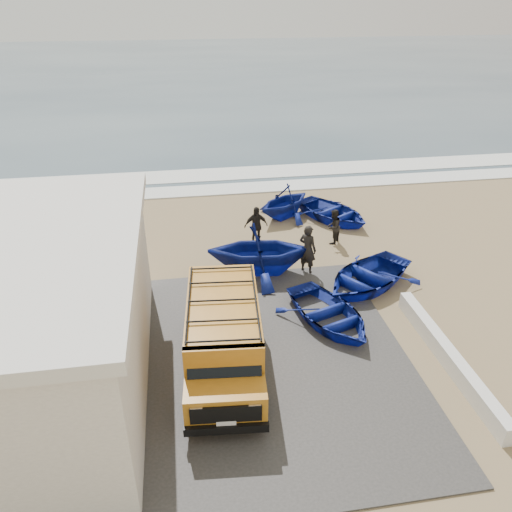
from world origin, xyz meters
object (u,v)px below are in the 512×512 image
boat_mid_left (259,249)px  fisherman_back (256,226)px  fisherman_front (308,249)px  boat_near_left (329,314)px  van (224,335)px  boat_mid_right (333,212)px  fisherman_middle (333,227)px  boat_far_left (285,201)px  boat_near_right (367,276)px  parapet (448,356)px

boat_mid_left → fisherman_back: (0.26, 2.38, -0.16)m
fisherman_front → boat_near_left: bearing=131.9°
van → boat_mid_right: (6.03, 9.45, -0.77)m
fisherman_middle → boat_far_left: bearing=-112.9°
van → boat_far_left: size_ratio=1.73×
boat_near_left → boat_far_left: boat_far_left is taller
boat_near_right → fisherman_middle: 3.59m
parapet → fisherman_middle: 8.09m
parapet → van: 6.46m
boat_mid_right → fisherman_back: fisherman_back is taller
van → fisherman_back: van is taller
van → boat_mid_right: bearing=62.4°
boat_far_left → parapet: bearing=-23.4°
van → boat_near_right: size_ratio=1.30×
van → boat_near_left: size_ratio=1.44×
boat_far_left → boat_mid_right: bearing=36.1°
boat_near_right → parapet: bearing=-24.1°
parapet → fisherman_middle: fisherman_middle is taller
boat_near_left → boat_far_left: size_ratio=1.21×
boat_near_left → fisherman_middle: bearing=52.7°
van → boat_near_right: van is taller
boat_mid_left → boat_far_left: boat_mid_left is taller
parapet → van: van is taller
parapet → boat_mid_left: size_ratio=1.56×
fisherman_front → fisherman_back: (-1.54, 2.58, -0.12)m
fisherman_front → fisherman_middle: fisherman_front is taller
fisherman_front → fisherman_middle: bearing=-83.3°
boat_near_left → fisherman_front: 3.40m
parapet → van: (-6.34, 0.84, 0.89)m
boat_near_left → fisherman_front: bearing=68.7°
fisherman_middle → boat_near_right: bearing=44.0°
van → fisherman_middle: van is taller
boat_mid_left → boat_far_left: size_ratio=1.28×
boat_far_left → fisherman_back: (-1.77, -2.61, 0.06)m
van → fisherman_front: bearing=58.5°
fisherman_back → boat_far_left: bearing=50.4°
parapet → fisherman_front: size_ratio=3.10×
boat_near_right → boat_mid_left: bearing=-147.3°
boat_mid_left → boat_mid_right: boat_mid_left is taller
van → boat_near_left: (3.53, 1.61, -0.79)m
van → fisherman_front: 6.16m
fisherman_middle → fisherman_front: bearing=3.6°
van → parapet: bearing=-2.6°
fisherman_middle → fisherman_back: 3.25m
van → boat_mid_left: size_ratio=1.36×
fisherman_front → fisherman_back: bearing=-15.1°
parapet → boat_far_left: size_ratio=1.99×
boat_near_right → fisherman_front: fisherman_front is taller
boat_near_left → boat_near_right: (2.01, 1.99, 0.04)m
boat_mid_left → fisherman_front: bearing=-89.6°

